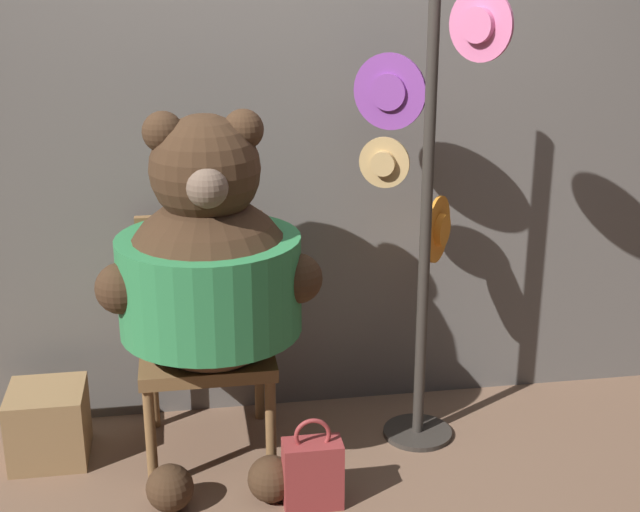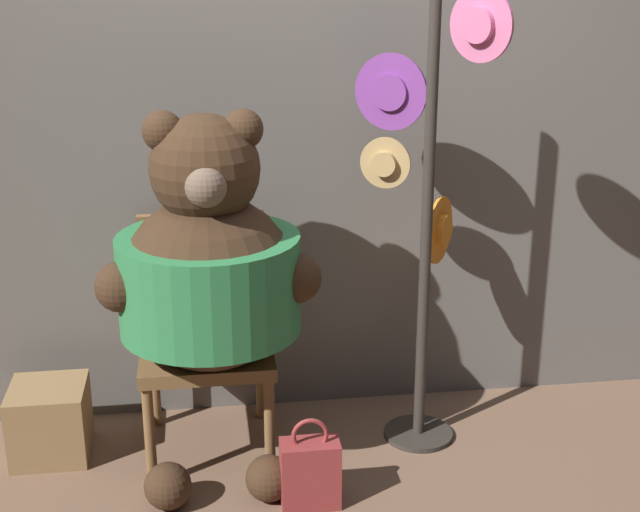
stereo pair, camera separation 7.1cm
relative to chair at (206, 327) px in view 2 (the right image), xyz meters
The scene contains 7 objects.
ground_plane 0.67m from the chair, 47.93° to the right, with size 14.00×14.00×0.00m, color brown.
wall_back 0.92m from the chair, 45.60° to the left, with size 8.00×0.10×2.60m.
chair is the anchor object (origin of this frame).
teddy_bear 0.33m from the chair, 82.57° to the right, with size 0.80×0.71×1.36m.
hat_display_rack 0.96m from the chair, ahead, with size 0.45×0.48×1.76m.
handbag_on_ground 0.71m from the chair, 55.89° to the right, with size 0.21×0.11×0.35m.
wooden_crate 0.71m from the chair, behind, with size 0.29×0.29×0.29m.
Camera 2 is at (-0.30, -2.88, 1.87)m, focal length 50.00 mm.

